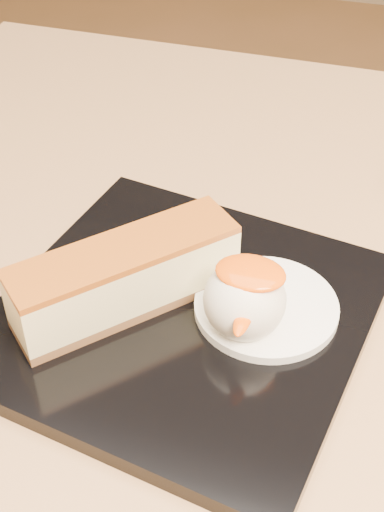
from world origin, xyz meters
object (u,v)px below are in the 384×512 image
(table, at_px, (255,485))
(dessert_plate, at_px, (183,316))
(ice_cream_scoop, at_px, (245,300))
(cheesecake, at_px, (125,277))

(table, height_order, dessert_plate, dessert_plate)
(table, relative_size, ice_cream_scoop, 16.26)
(dessert_plate, relative_size, ice_cream_scoop, 4.47)
(dessert_plate, distance_m, ice_cream_scoop, 0.05)
(dessert_plate, xyz_separation_m, cheesecake, (-0.04, -0.01, 0.03))
(cheesecake, height_order, ice_cream_scoop, ice_cream_scoop)
(table, distance_m, dessert_plate, 0.17)
(dessert_plate, distance_m, cheesecake, 0.05)
(table, bearing_deg, dessert_plate, 176.62)
(table, distance_m, ice_cream_scoop, 0.19)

